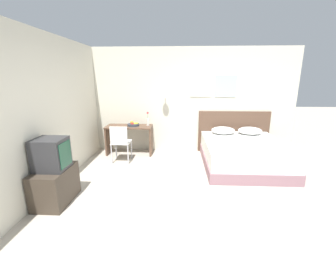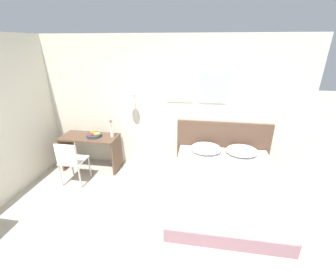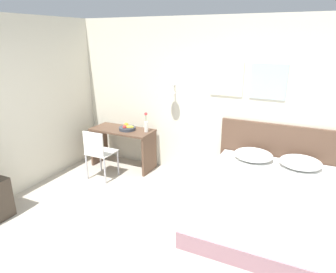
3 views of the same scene
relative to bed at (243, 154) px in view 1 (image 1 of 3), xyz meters
name	(u,v)px [view 1 (image 1 of 3)]	position (x,y,z in m)	size (l,w,h in m)	color
ground_plane	(189,198)	(-1.24, -1.47, -0.28)	(24.00, 24.00, 0.00)	#B2A899
wall_back	(187,101)	(-1.24, 1.07, 1.05)	(5.53, 0.31, 2.65)	beige
wall_left	(25,120)	(-3.64, -1.71, 1.05)	(0.06, 5.51, 2.65)	beige
bed	(243,154)	(0.00, 0.00, 0.00)	(1.70, 1.97, 0.56)	gray
headboard	(233,132)	(0.00, 1.01, 0.26)	(1.82, 0.06, 1.07)	brown
pillow_left	(223,130)	(-0.33, 0.70, 0.37)	(0.58, 0.47, 0.17)	white
pillow_right	(250,131)	(0.33, 0.70, 0.37)	(0.58, 0.47, 0.17)	white
folded_towel_near_foot	(244,144)	(-0.09, -0.30, 0.31)	(0.27, 0.35, 0.06)	white
desk	(129,134)	(-2.68, 0.72, 0.23)	(1.15, 0.53, 0.73)	brown
desk_chair	(120,141)	(-2.76, 0.08, 0.24)	(0.42, 0.42, 0.87)	white
fruit_bowl	(133,124)	(-2.57, 0.71, 0.49)	(0.30, 0.30, 0.12)	#333842
flower_vase	(148,121)	(-2.21, 0.76, 0.59)	(0.07, 0.07, 0.36)	silver
tv_stand	(55,186)	(-3.36, -1.66, 0.00)	(0.46, 0.74, 0.56)	#3D3328
television	(51,154)	(-3.35, -1.66, 0.53)	(0.45, 0.41, 0.49)	#2D2D30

